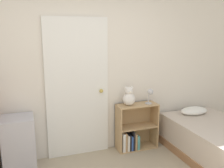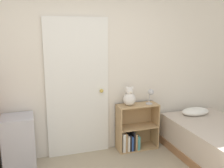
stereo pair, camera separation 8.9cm
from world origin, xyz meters
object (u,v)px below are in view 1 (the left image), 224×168
(storage_bin, at_px, (19,144))
(bed, at_px, (223,145))
(desk_lamp, at_px, (150,94))
(teddy_bear, at_px, (129,97))
(bookshelf, at_px, (133,131))

(storage_bin, height_order, bed, storage_bin)
(desk_lamp, distance_m, bed, 1.24)
(storage_bin, distance_m, bed, 2.78)
(teddy_bear, bearing_deg, desk_lamp, -6.52)
(bookshelf, relative_size, teddy_bear, 2.47)
(bookshelf, bearing_deg, desk_lamp, -10.04)
(bookshelf, height_order, desk_lamp, desk_lamp)
(desk_lamp, bearing_deg, storage_bin, -179.20)
(bookshelf, relative_size, bed, 0.38)
(teddy_bear, relative_size, desk_lamp, 1.23)
(bookshelf, xyz_separation_m, bed, (1.01, -0.80, -0.03))
(storage_bin, distance_m, bookshelf, 1.67)
(bed, bearing_deg, teddy_bear, 144.04)
(bed, bearing_deg, desk_lamp, 135.25)
(storage_bin, distance_m, teddy_bear, 1.65)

